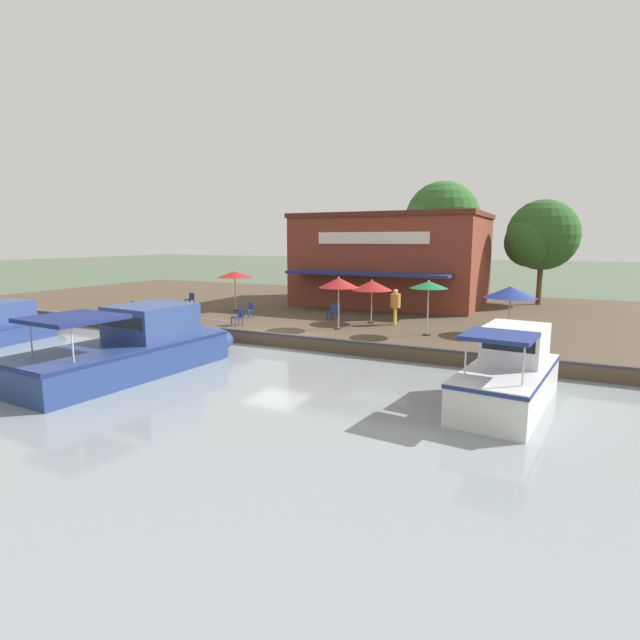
{
  "coord_description": "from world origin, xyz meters",
  "views": [
    {
      "loc": [
        18.83,
        11.38,
        4.86
      ],
      "look_at": [
        -1.0,
        1.67,
        1.3
      ],
      "focal_mm": 28.0,
      "sensor_mm": 36.0,
      "label": 1
    }
  ],
  "objects_px": {
    "cafe_chair_far_corner_seat": "(238,316)",
    "tree_behind_restaurant": "(540,237)",
    "waterfront_restaurant": "(393,259)",
    "patio_umbrella_near_quay_edge": "(510,292)",
    "patio_umbrella_mid_patio_right": "(339,283)",
    "cafe_chair_under_first_umbrella": "(250,309)",
    "motorboat_far_downstream": "(512,374)",
    "cafe_chair_beside_entrance": "(190,299)",
    "person_at_quay_edge": "(395,302)",
    "patio_umbrella_mid_patio_left": "(372,285)",
    "mooring_post": "(158,315)",
    "tree_upstream_bank": "(439,221)",
    "patio_umbrella_by_entrance": "(429,285)",
    "cafe_chair_facing_river": "(131,308)",
    "motorboat_outer_channel": "(144,347)",
    "patio_umbrella_far_corner": "(235,274)"
  },
  "relations": [
    {
      "from": "patio_umbrella_by_entrance",
      "to": "tree_behind_restaurant",
      "type": "bearing_deg",
      "value": 164.85
    },
    {
      "from": "cafe_chair_beside_entrance",
      "to": "person_at_quay_edge",
      "type": "height_order",
      "value": "person_at_quay_edge"
    },
    {
      "from": "patio_umbrella_mid_patio_left",
      "to": "cafe_chair_beside_entrance",
      "type": "bearing_deg",
      "value": -95.3
    },
    {
      "from": "waterfront_restaurant",
      "to": "cafe_chair_beside_entrance",
      "type": "distance_m",
      "value": 13.66
    },
    {
      "from": "patio_umbrella_near_quay_edge",
      "to": "motorboat_far_downstream",
      "type": "xyz_separation_m",
      "value": [
        8.28,
        0.91,
        -1.63
      ]
    },
    {
      "from": "waterfront_restaurant",
      "to": "person_at_quay_edge",
      "type": "xyz_separation_m",
      "value": [
        8.4,
        2.9,
        -1.82
      ]
    },
    {
      "from": "patio_umbrella_mid_patio_right",
      "to": "mooring_post",
      "type": "distance_m",
      "value": 9.64
    },
    {
      "from": "cafe_chair_far_corner_seat",
      "to": "tree_behind_restaurant",
      "type": "bearing_deg",
      "value": 140.07
    },
    {
      "from": "waterfront_restaurant",
      "to": "tree_upstream_bank",
      "type": "relative_size",
      "value": 1.44
    },
    {
      "from": "tree_upstream_bank",
      "to": "motorboat_far_downstream",
      "type": "bearing_deg",
      "value": 19.28
    },
    {
      "from": "patio_umbrella_near_quay_edge",
      "to": "cafe_chair_under_first_umbrella",
      "type": "relative_size",
      "value": 2.7
    },
    {
      "from": "mooring_post",
      "to": "tree_upstream_bank",
      "type": "relative_size",
      "value": 0.1
    },
    {
      "from": "mooring_post",
      "to": "motorboat_far_downstream",
      "type": "bearing_deg",
      "value": 78.07
    },
    {
      "from": "patio_umbrella_mid_patio_right",
      "to": "mooring_post",
      "type": "relative_size",
      "value": 3.05
    },
    {
      "from": "patio_umbrella_mid_patio_right",
      "to": "cafe_chair_under_first_umbrella",
      "type": "xyz_separation_m",
      "value": [
        -1.17,
        -5.91,
        -1.76
      ]
    },
    {
      "from": "patio_umbrella_mid_patio_left",
      "to": "motorboat_outer_channel",
      "type": "relative_size",
      "value": 0.24
    },
    {
      "from": "patio_umbrella_near_quay_edge",
      "to": "mooring_post",
      "type": "height_order",
      "value": "patio_umbrella_near_quay_edge"
    },
    {
      "from": "person_at_quay_edge",
      "to": "motorboat_far_downstream",
      "type": "bearing_deg",
      "value": 36.42
    },
    {
      "from": "patio_umbrella_mid_patio_left",
      "to": "cafe_chair_facing_river",
      "type": "height_order",
      "value": "patio_umbrella_mid_patio_left"
    },
    {
      "from": "patio_umbrella_by_entrance",
      "to": "patio_umbrella_mid_patio_left",
      "type": "height_order",
      "value": "patio_umbrella_by_entrance"
    },
    {
      "from": "waterfront_restaurant",
      "to": "cafe_chair_facing_river",
      "type": "relative_size",
      "value": 13.96
    },
    {
      "from": "patio_umbrella_by_entrance",
      "to": "patio_umbrella_far_corner",
      "type": "bearing_deg",
      "value": -102.36
    },
    {
      "from": "patio_umbrella_by_entrance",
      "to": "cafe_chair_beside_entrance",
      "type": "distance_m",
      "value": 16.83
    },
    {
      "from": "patio_umbrella_by_entrance",
      "to": "cafe_chair_beside_entrance",
      "type": "xyz_separation_m",
      "value": [
        -3.29,
        -16.41,
        -1.79
      ]
    },
    {
      "from": "patio_umbrella_far_corner",
      "to": "cafe_chair_under_first_umbrella",
      "type": "xyz_separation_m",
      "value": [
        1.85,
        2.27,
        -1.73
      ]
    },
    {
      "from": "patio_umbrella_mid_patio_right",
      "to": "cafe_chair_facing_river",
      "type": "xyz_separation_m",
      "value": [
        1.5,
        -12.04,
        -1.76
      ]
    },
    {
      "from": "patio_umbrella_mid_patio_right",
      "to": "waterfront_restaurant",
      "type": "bearing_deg",
      "value": -175.56
    },
    {
      "from": "patio_umbrella_near_quay_edge",
      "to": "tree_behind_restaurant",
      "type": "xyz_separation_m",
      "value": [
        -12.09,
        0.5,
        2.51
      ]
    },
    {
      "from": "patio_umbrella_mid_patio_right",
      "to": "patio_umbrella_mid_patio_left",
      "type": "distance_m",
      "value": 2.54
    },
    {
      "from": "tree_upstream_bank",
      "to": "tree_behind_restaurant",
      "type": "bearing_deg",
      "value": 98.34
    },
    {
      "from": "cafe_chair_under_first_umbrella",
      "to": "cafe_chair_beside_entrance",
      "type": "xyz_separation_m",
      "value": [
        -2.42,
        -6.26,
        0.0
      ]
    },
    {
      "from": "waterfront_restaurant",
      "to": "patio_umbrella_near_quay_edge",
      "type": "distance_m",
      "value": 12.11
    },
    {
      "from": "cafe_chair_under_first_umbrella",
      "to": "person_at_quay_edge",
      "type": "relative_size",
      "value": 0.47
    },
    {
      "from": "person_at_quay_edge",
      "to": "motorboat_outer_channel",
      "type": "distance_m",
      "value": 12.44
    },
    {
      "from": "tree_behind_restaurant",
      "to": "cafe_chair_facing_river",
      "type": "bearing_deg",
      "value": -51.97
    },
    {
      "from": "patio_umbrella_by_entrance",
      "to": "waterfront_restaurant",
      "type": "bearing_deg",
      "value": -154.21
    },
    {
      "from": "patio_umbrella_by_entrance",
      "to": "patio_umbrella_mid_patio_right",
      "type": "distance_m",
      "value": 4.25
    },
    {
      "from": "motorboat_outer_channel",
      "to": "tree_upstream_bank",
      "type": "relative_size",
      "value": 1.13
    },
    {
      "from": "patio_umbrella_near_quay_edge",
      "to": "cafe_chair_far_corner_seat",
      "type": "xyz_separation_m",
      "value": [
        3.37,
        -12.44,
        -1.46
      ]
    },
    {
      "from": "patio_umbrella_mid_patio_right",
      "to": "tree_behind_restaurant",
      "type": "distance_m",
      "value": 16.43
    },
    {
      "from": "patio_umbrella_mid_patio_right",
      "to": "cafe_chair_under_first_umbrella",
      "type": "distance_m",
      "value": 6.27
    },
    {
      "from": "mooring_post",
      "to": "waterfront_restaurant",
      "type": "bearing_deg",
      "value": 148.05
    },
    {
      "from": "patio_umbrella_by_entrance",
      "to": "cafe_chair_under_first_umbrella",
      "type": "height_order",
      "value": "patio_umbrella_by_entrance"
    },
    {
      "from": "cafe_chair_far_corner_seat",
      "to": "mooring_post",
      "type": "bearing_deg",
      "value": -74.01
    },
    {
      "from": "waterfront_restaurant",
      "to": "motorboat_far_downstream",
      "type": "distance_m",
      "value": 19.54
    },
    {
      "from": "cafe_chair_beside_entrance",
      "to": "tree_behind_restaurant",
      "type": "height_order",
      "value": "tree_behind_restaurant"
    },
    {
      "from": "patio_umbrella_far_corner",
      "to": "cafe_chair_far_corner_seat",
      "type": "xyz_separation_m",
      "value": [
        4.3,
        3.24,
        -1.73
      ]
    },
    {
      "from": "cafe_chair_under_first_umbrella",
      "to": "cafe_chair_facing_river",
      "type": "bearing_deg",
      "value": -66.51
    },
    {
      "from": "cafe_chair_far_corner_seat",
      "to": "motorboat_far_downstream",
      "type": "relative_size",
      "value": 0.14
    },
    {
      "from": "patio_umbrella_near_quay_edge",
      "to": "cafe_chair_facing_river",
      "type": "distance_m",
      "value": 19.92
    }
  ]
}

